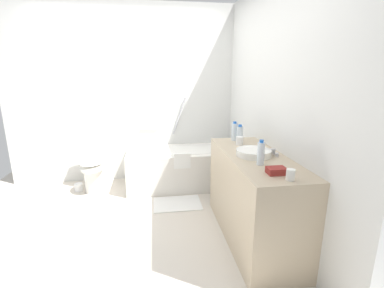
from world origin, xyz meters
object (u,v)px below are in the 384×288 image
(drinking_glass_0, at_px, (240,141))
(sink_basin, at_px, (254,153))
(bathtub, at_px, (180,166))
(water_bottle_2, at_px, (240,134))
(sink_faucet, at_px, (273,152))
(toilet, at_px, (93,165))
(toilet_paper_roll, at_px, (79,187))
(soap_dish, at_px, (249,147))
(water_bottle_1, at_px, (235,132))
(water_bottle_0, at_px, (261,153))
(amenity_basket, at_px, (276,171))
(drinking_glass_1, at_px, (290,175))
(bath_mat, at_px, (177,204))

(drinking_glass_0, bearing_deg, sink_basin, -89.20)
(bathtub, distance_m, water_bottle_2, 1.24)
(sink_faucet, bearing_deg, sink_basin, 180.00)
(toilet, bearing_deg, sink_basin, 46.04)
(toilet_paper_roll, bearing_deg, soap_dish, -29.36)
(toilet, height_order, water_bottle_1, water_bottle_1)
(water_bottle_0, xyz_separation_m, soap_dish, (0.09, 0.52, -0.09))
(amenity_basket, height_order, soap_dish, amenity_basket)
(bathtub, distance_m, drinking_glass_1, 2.19)
(water_bottle_2, height_order, amenity_basket, water_bottle_2)
(bath_mat, bearing_deg, drinking_glass_0, -33.16)
(sink_basin, bearing_deg, toilet, 140.82)
(water_bottle_1, xyz_separation_m, drinking_glass_0, (-0.01, -0.21, -0.06))
(toilet, height_order, drinking_glass_1, drinking_glass_1)
(water_bottle_0, xyz_separation_m, bath_mat, (-0.61, 1.06, -0.94))
(amenity_basket, bearing_deg, bath_mat, 116.60)
(drinking_glass_0, height_order, drinking_glass_1, drinking_glass_0)
(drinking_glass_0, bearing_deg, water_bottle_1, 88.08)
(drinking_glass_1, xyz_separation_m, toilet_paper_roll, (-2.01, 2.01, -0.84))
(bathtub, relative_size, soap_dish, 16.54)
(toilet, relative_size, water_bottle_1, 3.33)
(toilet, bearing_deg, drinking_glass_0, 54.71)
(toilet, height_order, drinking_glass_0, drinking_glass_0)
(bathtub, distance_m, drinking_glass_0, 1.31)
(sink_faucet, xyz_separation_m, soap_dish, (-0.14, 0.27, -0.02))
(drinking_glass_1, bearing_deg, amenity_basket, 107.79)
(soap_dish, bearing_deg, amenity_basket, -93.83)
(sink_faucet, bearing_deg, drinking_glass_0, 115.95)
(sink_faucet, xyz_separation_m, water_bottle_1, (-0.19, 0.61, 0.07))
(water_bottle_0, distance_m, toilet_paper_roll, 2.70)
(water_bottle_1, height_order, amenity_basket, water_bottle_1)
(bathtub, relative_size, sink_faucet, 9.80)
(water_bottle_2, distance_m, drinking_glass_0, 0.15)
(bathtub, height_order, amenity_basket, bathtub)
(bathtub, relative_size, toilet_paper_roll, 13.54)
(toilet, distance_m, water_bottle_0, 2.47)
(soap_dish, relative_size, toilet_paper_roll, 0.82)
(sink_basin, relative_size, water_bottle_1, 1.48)
(sink_faucet, relative_size, water_bottle_1, 0.71)
(amenity_basket, height_order, toilet_paper_roll, amenity_basket)
(drinking_glass_0, bearing_deg, water_bottle_0, -92.60)
(sink_faucet, bearing_deg, drinking_glass_1, -103.50)
(sink_basin, distance_m, drinking_glass_1, 0.60)
(drinking_glass_1, relative_size, toilet_paper_roll, 0.74)
(bathtub, height_order, drinking_glass_1, bathtub)
(bathtub, relative_size, water_bottle_1, 6.94)
(sink_faucet, distance_m, drinking_glass_1, 0.62)
(drinking_glass_0, distance_m, drinking_glass_1, 1.00)
(bathtub, relative_size, drinking_glass_0, 16.82)
(sink_faucet, distance_m, toilet_paper_roll, 2.70)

